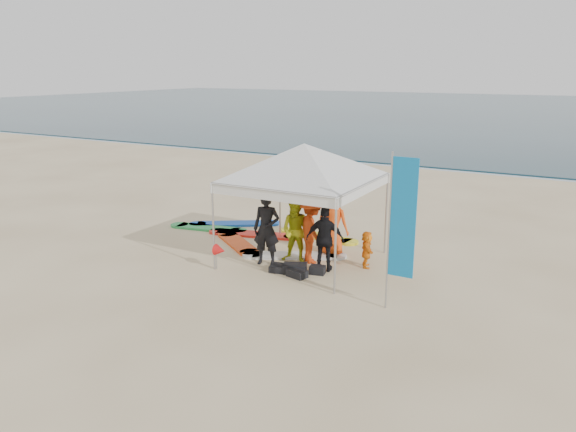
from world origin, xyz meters
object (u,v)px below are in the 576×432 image
(person_black_a, at_px, (267,229))
(person_yellow, at_px, (296,231))
(canopy_tent, at_px, (304,144))
(marker_pennant, at_px, (220,250))
(surfboard_spread, at_px, (257,236))
(feather_flag, at_px, (401,220))
(person_seated, at_px, (367,249))
(person_orange_a, at_px, (312,230))
(person_black_b, at_px, (325,239))
(person_orange_b, at_px, (332,222))

(person_black_a, relative_size, person_yellow, 1.13)
(canopy_tent, height_order, marker_pennant, canopy_tent)
(canopy_tent, height_order, surfboard_spread, canopy_tent)
(feather_flag, xyz_separation_m, marker_pennant, (-4.53, 0.19, -1.41))
(feather_flag, bearing_deg, person_seated, 125.34)
(person_orange_a, relative_size, person_seated, 1.84)
(person_black_b, bearing_deg, person_orange_b, -84.75)
(person_yellow, distance_m, marker_pennant, 1.97)
(person_yellow, bearing_deg, person_seated, 8.98)
(person_yellow, height_order, person_seated, person_yellow)
(person_orange_b, xyz_separation_m, feather_flag, (2.65, -2.59, 1.03))
(person_black_a, bearing_deg, person_black_b, -4.70)
(person_orange_b, relative_size, feather_flag, 0.54)
(person_black_b, distance_m, person_orange_b, 1.28)
(person_orange_a, bearing_deg, marker_pennant, 85.54)
(person_orange_b, height_order, marker_pennant, person_orange_b)
(marker_pennant, bearing_deg, person_seated, 32.28)
(person_orange_a, height_order, feather_flag, feather_flag)
(person_yellow, height_order, person_orange_a, person_orange_a)
(person_orange_a, relative_size, person_orange_b, 0.96)
(person_seated, xyz_separation_m, surfboard_spread, (-3.71, 0.83, -0.43))
(person_yellow, height_order, person_orange_b, person_orange_b)
(person_orange_a, height_order, marker_pennant, person_orange_a)
(person_orange_b, bearing_deg, feather_flag, 135.29)
(person_black_a, bearing_deg, marker_pennant, -144.29)
(person_orange_b, distance_m, marker_pennant, 3.07)
(person_black_a, distance_m, person_seated, 2.53)
(person_black_a, distance_m, person_black_b, 1.52)
(person_black_a, height_order, person_orange_b, person_black_a)
(person_black_a, bearing_deg, person_orange_a, 21.50)
(person_orange_a, relative_size, person_black_b, 1.06)
(marker_pennant, distance_m, surfboard_spread, 2.86)
(person_yellow, xyz_separation_m, surfboard_spread, (-2.01, 1.33, -0.78))
(person_black_b, relative_size, feather_flag, 0.49)
(person_yellow, xyz_separation_m, person_orange_b, (0.54, 0.98, 0.06))
(feather_flag, bearing_deg, person_orange_b, 135.73)
(marker_pennant, bearing_deg, canopy_tent, 47.56)
(person_orange_b, xyz_separation_m, surfboard_spread, (-2.55, 0.35, -0.84))
(person_seated, distance_m, surfboard_spread, 3.83)
(canopy_tent, xyz_separation_m, surfboard_spread, (-2.12, 1.16, -2.96))
(person_yellow, height_order, marker_pennant, person_yellow)
(person_yellow, relative_size, person_black_b, 1.02)
(feather_flag, bearing_deg, person_orange_a, 148.08)
(canopy_tent, relative_size, surfboard_spread, 0.80)
(person_black_b, bearing_deg, person_black_a, -1.85)
(person_black_b, bearing_deg, canopy_tent, -38.61)
(person_orange_b, bearing_deg, person_black_a, 52.50)
(person_seated, relative_size, canopy_tent, 0.20)
(canopy_tent, relative_size, marker_pennant, 7.15)
(person_seated, bearing_deg, person_orange_b, 42.99)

